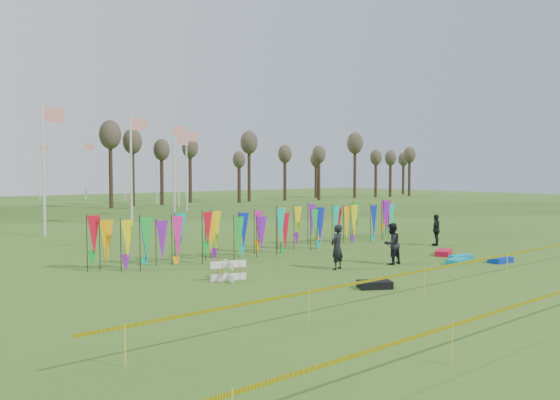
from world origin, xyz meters
TOP-DOWN VIEW (x-y plane):
  - ground at (0.00, 0.00)m, footprint 160.00×160.00m
  - banner_row at (0.28, 7.31)m, footprint 18.64×0.64m
  - caution_tape_near at (-0.22, -2.95)m, footprint 26.00×0.02m
  - tree_line at (32.00, 44.00)m, footprint 53.92×1.92m
  - box_kite at (-5.60, 2.91)m, footprint 0.67×0.67m
  - person_left at (-0.95, 2.11)m, footprint 0.75×0.62m
  - person_mid at (1.68, 1.50)m, footprint 0.87×0.55m
  - person_right at (8.06, 3.76)m, footprint 1.11×0.90m
  - kite_bag_turquoise at (3.93, -0.15)m, footprint 1.17×0.75m
  - kite_bag_blue at (5.68, -1.16)m, footprint 1.13×0.64m
  - kite_bag_red at (5.58, 1.60)m, footprint 1.44×1.11m
  - kite_bag_black at (-2.47, -1.19)m, footprint 1.26×1.09m
  - kite_bag_teal at (5.08, 0.37)m, footprint 1.13×0.68m

SIDE VIEW (x-z plane):
  - ground at x=0.00m, z-range 0.00..0.00m
  - kite_bag_teal at x=5.08m, z-range 0.00..0.20m
  - kite_bag_turquoise at x=3.93m, z-range 0.00..0.22m
  - kite_bag_blue at x=5.68m, z-range 0.00..0.23m
  - kite_bag_red at x=5.58m, z-range 0.00..0.24m
  - kite_bag_black at x=-2.47m, z-range 0.00..0.25m
  - box_kite at x=-5.60m, z-range 0.00..0.74m
  - caution_tape_near at x=-0.22m, z-range 0.33..1.23m
  - person_right at x=8.06m, z-range 0.00..1.66m
  - person_mid at x=1.68m, z-range 0.00..1.74m
  - person_left at x=-0.95m, z-range 0.00..1.79m
  - banner_row at x=0.28m, z-range 0.16..2.25m
  - tree_line at x=32.00m, z-range 2.25..10.09m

